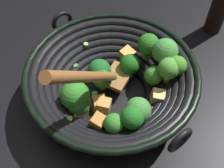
{
  "coord_description": "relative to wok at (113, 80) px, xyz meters",
  "views": [
    {
      "loc": [
        0.35,
        -0.01,
        0.52
      ],
      "look_at": [
        -0.01,
        0.0,
        0.03
      ],
      "focal_mm": 44.55,
      "sensor_mm": 36.0,
      "label": 1
    }
  ],
  "objects": [
    {
      "name": "ground_plane",
      "position": [
        -0.0,
        -0.0,
        -0.06
      ],
      "size": [
        4.0,
        4.0,
        0.0
      ],
      "primitive_type": "plane",
      "color": "black"
    },
    {
      "name": "wok",
      "position": [
        0.0,
        0.0,
        0.0
      ],
      "size": [
        0.36,
        0.36,
        0.27
      ],
      "color": "black",
      "rests_on": "ground"
    },
    {
      "name": "soy_sauce_bottle",
      "position": [
        -0.21,
        0.28,
        0.03
      ],
      "size": [
        0.04,
        0.04,
        0.21
      ],
      "color": "black",
      "rests_on": "ground"
    }
  ]
}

